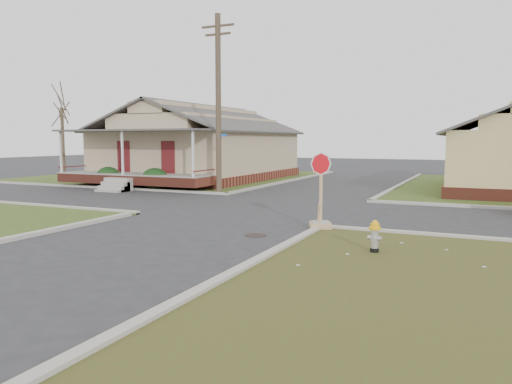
% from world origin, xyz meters
% --- Properties ---
extents(ground, '(120.00, 120.00, 0.00)m').
position_xyz_m(ground, '(0.00, 0.00, 0.00)').
color(ground, '#2A2B2D').
rests_on(ground, ground).
extents(verge_far_left, '(19.00, 19.00, 0.05)m').
position_xyz_m(verge_far_left, '(-13.00, 18.00, 0.03)').
color(verge_far_left, '#344C1B').
rests_on(verge_far_left, ground).
extents(curbs, '(80.00, 40.00, 0.12)m').
position_xyz_m(curbs, '(0.00, 5.00, 0.00)').
color(curbs, '#A8A398').
rests_on(curbs, ground).
extents(manhole, '(0.64, 0.64, 0.01)m').
position_xyz_m(manhole, '(2.20, -0.50, 0.01)').
color(manhole, black).
rests_on(manhole, ground).
extents(corner_house, '(10.10, 15.50, 5.30)m').
position_xyz_m(corner_house, '(-10.00, 16.68, 2.28)').
color(corner_house, brown).
rests_on(corner_house, ground).
extents(utility_pole, '(1.80, 0.28, 9.00)m').
position_xyz_m(utility_pole, '(-4.20, 8.90, 4.66)').
color(utility_pole, '#49382A').
rests_on(utility_pole, ground).
extents(tree_far_left, '(0.22, 0.22, 4.90)m').
position_xyz_m(tree_far_left, '(-18.00, 12.00, 2.50)').
color(tree_far_left, '#49382A').
rests_on(tree_far_left, verge_far_left).
extents(fire_hydrant, '(0.29, 0.29, 0.79)m').
position_xyz_m(fire_hydrant, '(5.82, -1.42, 0.48)').
color(fire_hydrant, black).
rests_on(fire_hydrant, ground).
extents(stop_sign, '(0.67, 0.65, 2.35)m').
position_xyz_m(stop_sign, '(3.61, 1.24, 0.56)').
color(stop_sign, tan).
rests_on(stop_sign, ground).
extents(hedge_left, '(1.48, 1.21, 1.13)m').
position_xyz_m(hedge_left, '(-11.87, 9.40, 0.62)').
color(hedge_left, '#173A15').
rests_on(hedge_left, verge_far_left).
extents(hedge_right, '(1.50, 1.23, 1.14)m').
position_xyz_m(hedge_right, '(-8.49, 9.31, 0.62)').
color(hedge_right, '#173A15').
rests_on(hedge_right, verge_far_left).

